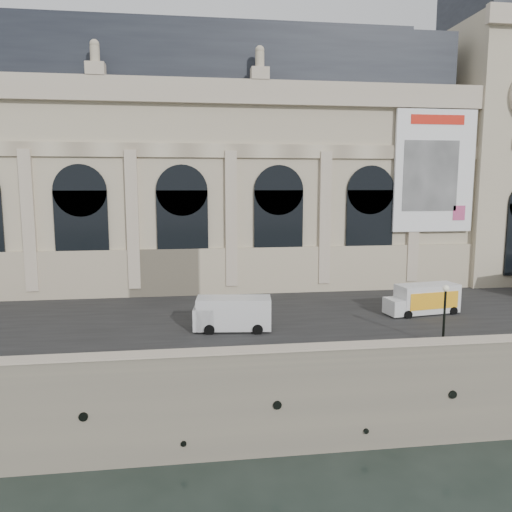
# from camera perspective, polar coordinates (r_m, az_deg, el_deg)

# --- Properties ---
(ground) EXTENTS (260.00, 260.00, 0.00)m
(ground) POSITION_cam_1_polar(r_m,az_deg,el_deg) (34.82, -1.10, -22.21)
(ground) COLOR black
(ground) RESTS_ON ground
(quay) EXTENTS (160.00, 70.00, 6.00)m
(quay) POSITION_cam_1_polar(r_m,az_deg,el_deg) (66.54, -4.63, -4.50)
(quay) COLOR gray
(quay) RESTS_ON ground
(street) EXTENTS (160.00, 24.00, 0.06)m
(street) POSITION_cam_1_polar(r_m,az_deg,el_deg) (45.46, -3.19, -6.58)
(street) COLOR #2D2D2D
(street) RESTS_ON quay
(parapet) EXTENTS (160.00, 1.40, 1.21)m
(parapet) POSITION_cam_1_polar(r_m,az_deg,el_deg) (32.54, -1.26, -11.58)
(parapet) COLOR gray
(parapet) RESTS_ON quay
(museum) EXTENTS (69.00, 18.70, 29.10)m
(museum) POSITION_cam_1_polar(r_m,az_deg,el_deg) (60.77, -10.32, 10.07)
(museum) COLOR #BEB292
(museum) RESTS_ON quay
(clock_pavilion) EXTENTS (13.00, 14.72, 36.70)m
(clock_pavilion) POSITION_cam_1_polar(r_m,az_deg,el_deg) (69.07, 25.72, 12.24)
(clock_pavilion) COLOR #BEB292
(clock_pavilion) RESTS_ON quay
(van_c) EXTENTS (6.33, 3.06, 2.72)m
(van_c) POSITION_cam_1_polar(r_m,az_deg,el_deg) (40.04, -3.10, -6.62)
(van_c) COLOR silver
(van_c) RESTS_ON quay
(box_truck) EXTENTS (6.98, 3.22, 2.71)m
(box_truck) POSITION_cam_1_polar(r_m,az_deg,el_deg) (47.45, 18.58, -4.71)
(box_truck) COLOR silver
(box_truck) RESTS_ON quay
(lamp_right) EXTENTS (0.46, 0.46, 4.53)m
(lamp_right) POSITION_cam_1_polar(r_m,az_deg,el_deg) (38.42, 20.72, -6.46)
(lamp_right) COLOR black
(lamp_right) RESTS_ON quay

